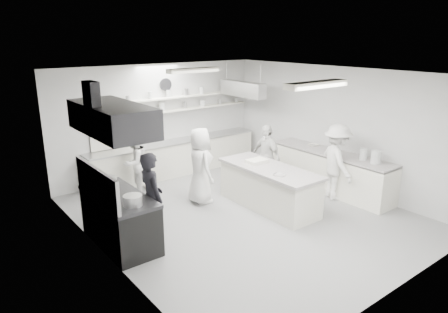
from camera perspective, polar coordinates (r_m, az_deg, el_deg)
floor at (r=8.93m, az=2.59°, el=-8.09°), size 6.00×7.00×0.02m
ceiling at (r=8.15m, az=2.87°, el=11.61°), size 6.00×7.00×0.02m
wall_back at (r=11.23m, az=-8.98°, el=5.00°), size 6.00×0.04×3.00m
wall_front at (r=6.32m, az=23.89°, el=-5.39°), size 6.00×0.04×3.00m
wall_left at (r=6.93m, az=-16.53°, el=-2.73°), size 0.04×7.00×3.00m
wall_right at (r=10.56m, az=15.24°, el=3.88°), size 0.04×7.00×3.00m
stove at (r=7.80m, az=-14.26°, el=-8.69°), size 0.80×1.80×0.90m
exhaust_hood at (r=7.22m, az=-15.32°, el=5.12°), size 0.85×2.00×0.50m
back_counter at (r=11.37m, az=-6.69°, el=-0.17°), size 5.00×0.60×0.92m
shelf_lower at (r=11.42m, az=-5.63°, el=6.59°), size 4.20×0.26×0.04m
shelf_upper at (r=11.37m, az=-5.68°, el=8.32°), size 4.20×0.26×0.04m
pass_through_window at (r=10.67m, az=-15.03°, el=3.75°), size 1.30×0.04×1.00m
wall_clock at (r=11.15m, az=-8.19°, el=9.89°), size 0.32×0.05×0.32m
right_counter at (r=10.44m, az=14.52°, el=-2.08°), size 0.74×3.30×0.94m
pot_rack at (r=11.33m, az=2.60°, el=9.38°), size 0.30×1.60×0.40m
light_fixture_front at (r=6.90m, az=12.78°, el=9.76°), size 1.30×0.25×0.10m
light_fixture_rear at (r=9.59m, az=-4.30°, el=11.90°), size 1.30×0.25×0.10m
prep_island at (r=9.18m, az=6.27°, el=-4.41°), size 0.91×2.39×0.88m
stove_pot at (r=7.98m, az=-15.92°, el=-3.68°), size 0.35×0.35×0.25m
cook_stove at (r=7.58m, az=-10.04°, el=-5.74°), size 0.45×0.65×1.73m
cook_back at (r=10.05m, az=-12.29°, el=-0.86°), size 0.92×0.84×1.53m
cook_island_left at (r=9.27m, az=-3.34°, el=-1.30°), size 0.68×0.93×1.75m
cook_island_right at (r=10.26m, az=5.90°, el=0.03°), size 0.45×0.97×1.61m
cook_right at (r=9.82m, az=15.42°, el=-0.74°), size 1.07×1.32×1.78m
bowl_island_a at (r=8.56m, az=7.74°, el=-2.69°), size 0.31×0.31×0.06m
bowl_island_b at (r=9.41m, az=5.96°, el=-0.88°), size 0.23×0.23×0.05m
bowl_right at (r=10.83m, az=12.35°, el=1.51°), size 0.27×0.27×0.06m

